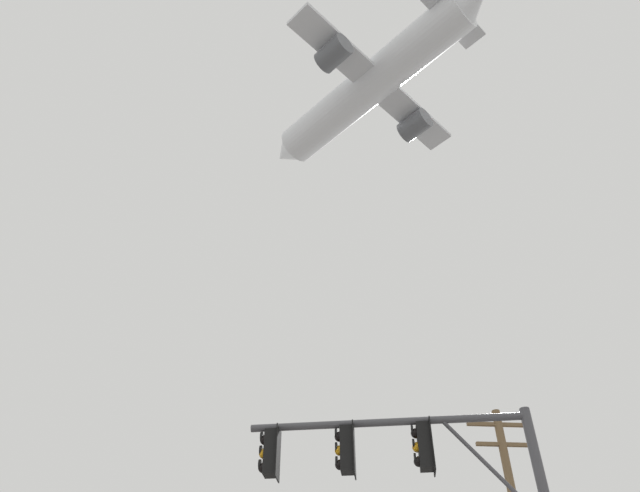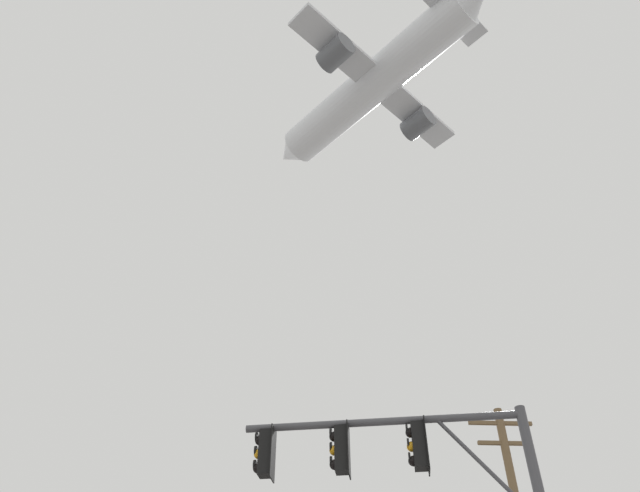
% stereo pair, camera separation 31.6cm
% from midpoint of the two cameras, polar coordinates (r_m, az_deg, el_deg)
% --- Properties ---
extents(signal_pole_near, '(5.55, 1.21, 6.37)m').
position_cam_midpoint_polar(signal_pole_near, '(12.01, 10.23, -22.02)').
color(signal_pole_near, '#4C4C51').
rests_on(signal_pole_near, ground).
extents(airplane, '(16.20, 18.29, 5.94)m').
position_cam_midpoint_polar(airplane, '(48.20, 5.36, 15.33)').
color(airplane, white).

